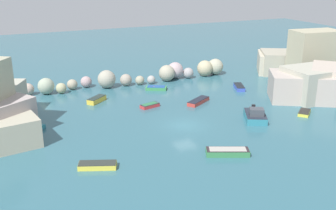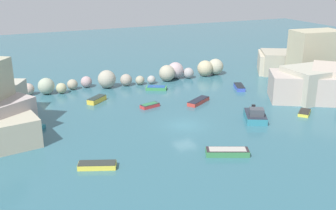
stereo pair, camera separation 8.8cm
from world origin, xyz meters
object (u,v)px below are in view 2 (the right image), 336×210
channel_buoy (154,88)px  moored_boat_5 (97,100)px  moored_boat_6 (198,101)px  moored_boat_9 (33,130)px  moored_boat_4 (255,116)px  moored_boat_7 (156,88)px  moored_boat_8 (227,152)px  moored_boat_3 (304,113)px  moored_boat_0 (150,105)px  moored_boat_2 (239,87)px  moored_boat_1 (97,165)px

channel_buoy → moored_boat_5: bearing=-166.6°
moored_boat_6 → moored_boat_9: moored_boat_6 is taller
channel_buoy → moored_boat_6: (3.14, -8.26, -0.00)m
moored_boat_4 → channel_buoy: bearing=-131.5°
moored_boat_4 → moored_boat_6: 9.10m
moored_boat_7 → moored_boat_8: bearing=-66.0°
moored_boat_3 → moored_boat_4: size_ratio=0.58×
moored_boat_3 → moored_boat_7: size_ratio=0.81×
moored_boat_0 → moored_boat_5: moored_boat_5 is taller
moored_boat_3 → moored_boat_9: size_ratio=0.93×
moored_boat_0 → moored_boat_3: bearing=-47.2°
moored_boat_3 → moored_boat_8: 16.15m
moored_boat_6 → moored_boat_9: bearing=151.2°
moored_boat_3 → moored_boat_7: bearing=86.0°
moored_boat_2 → moored_boat_3: (1.18, -12.77, -0.08)m
moored_boat_0 → moored_boat_7: bearing=46.2°
channel_buoy → moored_boat_8: size_ratio=0.13×
moored_boat_2 → moored_boat_8: moored_boat_8 is taller
moored_boat_1 → moored_boat_5: (4.81, 18.84, 0.08)m
moored_boat_0 → moored_boat_6: (6.64, -1.07, 0.01)m
moored_boat_3 → moored_boat_1: bearing=147.1°
moored_boat_2 → moored_boat_5: bearing=-74.2°
moored_boat_4 → moored_boat_8: moored_boat_4 is taller
moored_boat_7 → moored_boat_3: bearing=-24.5°
moored_boat_3 → moored_boat_8: (-14.99, -6.03, 0.12)m
moored_boat_4 → moored_boat_5: 21.36m
moored_boat_4 → moored_boat_7: moored_boat_4 is taller
channel_buoy → moored_boat_8: (-1.82, -23.56, 0.06)m
moored_boat_1 → moored_boat_3: 27.52m
moored_boat_5 → moored_boat_9: size_ratio=1.03×
channel_buoy → moored_boat_4: (6.31, -16.77, 0.31)m
moored_boat_9 → moored_boat_4: bearing=-61.3°
moored_boat_6 → moored_boat_9: 21.66m
moored_boat_2 → moored_boat_6: moored_boat_2 is taller
moored_boat_6 → moored_boat_7: (-2.78, 8.21, -0.01)m
moored_boat_3 → moored_boat_6: (-10.03, 9.28, 0.05)m
channel_buoy → moored_boat_4: moored_boat_4 is taller
moored_boat_3 → moored_boat_4: 6.91m
moored_boat_0 → moored_boat_3: size_ratio=1.00×
moored_boat_3 → channel_buoy: bearing=86.7°
moored_boat_3 → moored_boat_8: bearing=161.7°
moored_boat_0 → moored_boat_2: (15.49, 2.42, 0.04)m
moored_boat_7 → moored_boat_8: size_ratio=0.77×
channel_buoy → moored_boat_1: size_ratio=0.15×
moored_boat_3 → moored_boat_4: moored_boat_4 is taller
channel_buoy → moored_boat_5: size_ratio=0.18×
moored_boat_8 → moored_boat_9: size_ratio=1.49×
moored_boat_0 → moored_boat_2: moored_boat_2 is taller
channel_buoy → moored_boat_6: channel_buoy is taller
moored_boat_2 → moored_boat_6: size_ratio=0.88×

